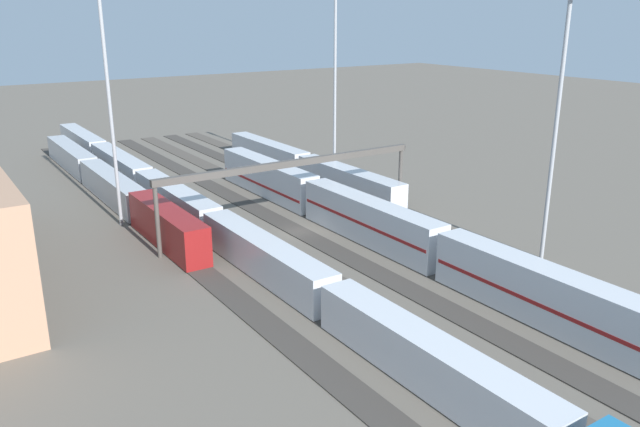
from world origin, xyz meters
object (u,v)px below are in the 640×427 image
Objects in this scene: train_on_track_2 at (370,221)px; train_on_track_0 at (305,166)px; signal_gantry at (292,169)px; light_mast_0 at (335,57)px; train_on_track_6 at (109,185)px; light_mast_2 at (560,92)px; train_on_track_5 at (209,222)px; light_mast_1 at (107,75)px.

train_on_track_0 is at bearing -18.41° from train_on_track_2.
train_on_track_0 is 1.35× the size of signal_gantry.
train_on_track_0 is 17.85m from light_mast_0.
train_on_track_6 is at bearing 80.41° from train_on_track_0.
train_on_track_2 is 2.33× the size of light_mast_0.
train_on_track_5 is at bearing 46.70° from light_mast_2.
light_mast_0 is 36.10m from light_mast_1.
train_on_track_0 is 30.43m from train_on_track_6.
train_on_track_5 is at bearing -146.33° from light_mast_1.
light_mast_0 reaches higher than signal_gantry.
train_on_track_2 is at bearing -135.18° from light_mast_1.
light_mast_2 is 31.02m from signal_gantry.
train_on_track_6 is at bearing 75.98° from light_mast_0.
train_on_track_6 is 38.59m from light_mast_0.
train_on_track_6 is at bearing 11.96° from train_on_track_5.
light_mast_2 is at bearing 178.61° from light_mast_0.
train_on_track_6 is 20.98m from light_mast_1.
light_mast_1 reaches higher than train_on_track_6.
train_on_track_0 is at bearing -53.45° from train_on_track_5.
signal_gantry is at bearing 29.35° from train_on_track_2.
train_on_track_6 is (35.11, 20.00, -0.49)m from train_on_track_2.
train_on_track_6 is 2.24× the size of light_mast_1.
train_on_track_2 is at bearing -150.65° from signal_gantry.
light_mast_0 is at bearing -104.02° from train_on_track_6.
train_on_track_5 is at bearing 52.52° from train_on_track_2.
train_on_track_0 is 0.66× the size of train_on_track_2.
train_on_track_5 is 4.89× the size of light_mast_2.
signal_gantry is at bearing 133.83° from light_mast_0.
train_on_track_0 is 0.34× the size of train_on_track_5.
train_on_track_0 is 1.66× the size of light_mast_2.
signal_gantry is (-21.14, 15.00, 5.63)m from train_on_track_0.
train_on_track_5 is at bearing 118.05° from light_mast_0.
train_on_track_0 is 26.53m from signal_gantry.
light_mast_2 is at bearing -136.64° from light_mast_1.
light_mast_0 is 0.88× the size of signal_gantry.
train_on_track_2 is at bearing -150.33° from train_on_track_6.
light_mast_0 reaches higher than light_mast_2.
light_mast_0 is at bearing -26.93° from train_on_track_2.
train_on_track_2 is at bearing 161.59° from train_on_track_0.
light_mast_1 is at bearing 33.67° from train_on_track_5.
train_on_track_2 is 34.26m from light_mast_0.
train_on_track_5 is 4.69× the size of light_mast_1.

